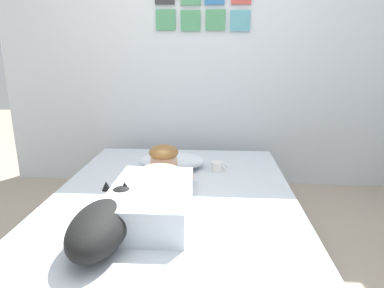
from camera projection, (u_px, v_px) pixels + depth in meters
back_wall at (202, 55)px, 3.11m from camera, size 3.83×0.12×2.50m
bed at (174, 223)px, 2.17m from camera, size 1.59×2.09×0.40m
pillow at (171, 161)px, 2.60m from camera, size 0.52×0.32×0.11m
person_lying at (155, 189)px, 1.94m from camera, size 0.43×0.92×0.27m
dog at (102, 224)px, 1.54m from camera, size 0.26×0.57×0.21m
coffee_cup at (217, 167)px, 2.52m from camera, size 0.12×0.09×0.07m
cell_phone at (148, 236)px, 1.63m from camera, size 0.07×0.14×0.01m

